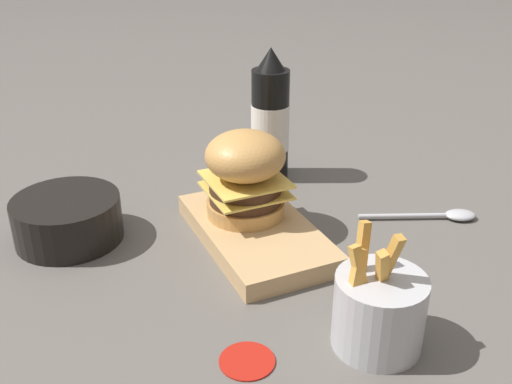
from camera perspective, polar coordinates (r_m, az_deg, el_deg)
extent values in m
plane|color=#5B5651|center=(0.86, 3.30, -4.10)|extent=(6.00, 6.00, 0.00)
cube|color=tan|center=(0.84, 0.00, -3.89)|extent=(0.26, 0.14, 0.03)
cylinder|color=tan|center=(0.85, -0.99, -1.45)|extent=(0.11, 0.11, 0.02)
cylinder|color=#422819|center=(0.85, -1.00, -0.39)|extent=(0.10, 0.10, 0.01)
cube|color=#EAC656|center=(0.84, -1.00, 0.15)|extent=(0.11, 0.11, 0.00)
cylinder|color=#422819|center=(0.84, -1.01, 0.69)|extent=(0.10, 0.10, 0.01)
cube|color=#EAC656|center=(0.83, -1.01, 1.24)|extent=(0.11, 0.11, 0.00)
ellipsoid|color=tan|center=(0.82, -1.03, 3.48)|extent=(0.11, 0.11, 0.07)
cylinder|color=black|center=(1.00, 1.36, 6.41)|extent=(0.06, 0.06, 0.19)
cylinder|color=white|center=(1.01, 1.36, 6.21)|extent=(0.06, 0.06, 0.08)
cone|color=black|center=(0.97, 1.43, 12.58)|extent=(0.05, 0.05, 0.04)
cylinder|color=#B7B7BC|center=(0.66, 11.62, -11.13)|extent=(0.10, 0.10, 0.08)
cube|color=gold|center=(0.63, 12.24, -7.09)|extent=(0.03, 0.02, 0.09)
cube|color=gold|center=(0.62, 9.42, -8.47)|extent=(0.03, 0.03, 0.07)
cube|color=gold|center=(0.64, 9.94, -6.50)|extent=(0.02, 0.02, 0.09)
cube|color=gold|center=(0.62, 9.89, -8.12)|extent=(0.03, 0.02, 0.07)
cube|color=gold|center=(0.63, 11.91, -7.83)|extent=(0.03, 0.03, 0.07)
cylinder|color=black|center=(0.88, -17.50, -2.46)|extent=(0.15, 0.15, 0.06)
cylinder|color=#CC4C33|center=(0.86, -17.75, -0.80)|extent=(0.12, 0.12, 0.01)
cylinder|color=#B2B2B7|center=(0.92, 13.72, -2.22)|extent=(0.06, 0.12, 0.01)
ellipsoid|color=#B2B2B7|center=(0.95, 18.88, -2.08)|extent=(0.05, 0.05, 0.01)
cylinder|color=#B21E14|center=(0.65, -0.86, -15.73)|extent=(0.06, 0.06, 0.00)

